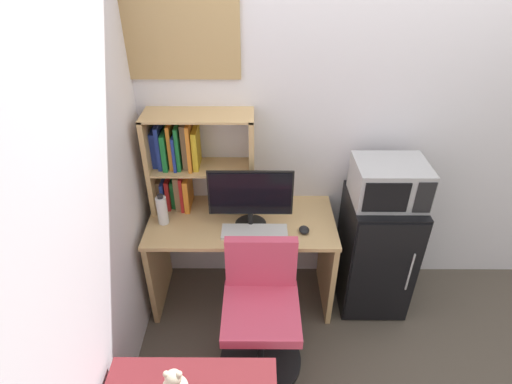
{
  "coord_description": "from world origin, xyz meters",
  "views": [
    {
      "loc": [
        -0.79,
        -2.59,
        2.45
      ],
      "look_at": [
        -0.8,
        -0.33,
        1.0
      ],
      "focal_mm": 28.85,
      "sensor_mm": 36.0,
      "label": 1
    }
  ],
  "objects_px": {
    "keyboard": "(254,232)",
    "water_bottle": "(162,210)",
    "microwave": "(389,182)",
    "desk_chair": "(261,316)",
    "wall_corkboard": "(181,39)",
    "monitor": "(250,197)",
    "computer_mouse": "(304,230)",
    "hutch_bookshelf": "(187,161)",
    "mini_fridge": "(375,252)"
  },
  "relations": [
    {
      "from": "mini_fridge",
      "to": "desk_chair",
      "type": "height_order",
      "value": "mini_fridge"
    },
    {
      "from": "mini_fridge",
      "to": "wall_corkboard",
      "type": "xyz_separation_m",
      "value": [
        -1.33,
        0.29,
        1.43
      ]
    },
    {
      "from": "computer_mouse",
      "to": "wall_corkboard",
      "type": "height_order",
      "value": "wall_corkboard"
    },
    {
      "from": "water_bottle",
      "to": "microwave",
      "type": "xyz_separation_m",
      "value": [
        1.5,
        0.04,
        0.2
      ]
    },
    {
      "from": "desk_chair",
      "to": "wall_corkboard",
      "type": "bearing_deg",
      "value": 120.71
    },
    {
      "from": "microwave",
      "to": "water_bottle",
      "type": "bearing_deg",
      "value": -178.47
    },
    {
      "from": "computer_mouse",
      "to": "desk_chair",
      "type": "height_order",
      "value": "desk_chair"
    },
    {
      "from": "computer_mouse",
      "to": "microwave",
      "type": "bearing_deg",
      "value": 14.25
    },
    {
      "from": "keyboard",
      "to": "water_bottle",
      "type": "height_order",
      "value": "water_bottle"
    },
    {
      "from": "hutch_bookshelf",
      "to": "microwave",
      "type": "bearing_deg",
      "value": -7.38
    },
    {
      "from": "hutch_bookshelf",
      "to": "keyboard",
      "type": "bearing_deg",
      "value": -35.1
    },
    {
      "from": "computer_mouse",
      "to": "desk_chair",
      "type": "xyz_separation_m",
      "value": [
        -0.29,
        -0.4,
        -0.37
      ]
    },
    {
      "from": "mini_fridge",
      "to": "wall_corkboard",
      "type": "height_order",
      "value": "wall_corkboard"
    },
    {
      "from": "water_bottle",
      "to": "wall_corkboard",
      "type": "bearing_deg",
      "value": 61.71
    },
    {
      "from": "water_bottle",
      "to": "desk_chair",
      "type": "bearing_deg",
      "value": -36.88
    },
    {
      "from": "microwave",
      "to": "desk_chair",
      "type": "relative_size",
      "value": 0.53
    },
    {
      "from": "keyboard",
      "to": "microwave",
      "type": "xyz_separation_m",
      "value": [
        0.88,
        0.15,
        0.3
      ]
    },
    {
      "from": "hutch_bookshelf",
      "to": "mini_fridge",
      "type": "relative_size",
      "value": 0.78
    },
    {
      "from": "computer_mouse",
      "to": "desk_chair",
      "type": "distance_m",
      "value": 0.62
    },
    {
      "from": "hutch_bookshelf",
      "to": "water_bottle",
      "type": "xyz_separation_m",
      "value": [
        -0.16,
        -0.21,
        -0.26
      ]
    },
    {
      "from": "computer_mouse",
      "to": "mini_fridge",
      "type": "bearing_deg",
      "value": 13.96
    },
    {
      "from": "mini_fridge",
      "to": "microwave",
      "type": "bearing_deg",
      "value": 89.9
    },
    {
      "from": "computer_mouse",
      "to": "mini_fridge",
      "type": "relative_size",
      "value": 0.09
    },
    {
      "from": "hutch_bookshelf",
      "to": "water_bottle",
      "type": "height_order",
      "value": "hutch_bookshelf"
    },
    {
      "from": "water_bottle",
      "to": "computer_mouse",
      "type": "bearing_deg",
      "value": -6.0
    },
    {
      "from": "hutch_bookshelf",
      "to": "microwave",
      "type": "distance_m",
      "value": 1.36
    },
    {
      "from": "mini_fridge",
      "to": "wall_corkboard",
      "type": "distance_m",
      "value": 1.97
    },
    {
      "from": "computer_mouse",
      "to": "water_bottle",
      "type": "bearing_deg",
      "value": 174.0
    },
    {
      "from": "water_bottle",
      "to": "desk_chair",
      "type": "distance_m",
      "value": 0.95
    },
    {
      "from": "monitor",
      "to": "computer_mouse",
      "type": "xyz_separation_m",
      "value": [
        0.36,
        -0.07,
        -0.21
      ]
    },
    {
      "from": "computer_mouse",
      "to": "microwave",
      "type": "relative_size",
      "value": 0.18
    },
    {
      "from": "desk_chair",
      "to": "wall_corkboard",
      "type": "height_order",
      "value": "wall_corkboard"
    },
    {
      "from": "hutch_bookshelf",
      "to": "computer_mouse",
      "type": "height_order",
      "value": "hutch_bookshelf"
    },
    {
      "from": "microwave",
      "to": "desk_chair",
      "type": "bearing_deg",
      "value": -147.25
    },
    {
      "from": "keyboard",
      "to": "microwave",
      "type": "bearing_deg",
      "value": 9.85
    },
    {
      "from": "hutch_bookshelf",
      "to": "wall_corkboard",
      "type": "xyz_separation_m",
      "value": [
        0.02,
        0.11,
        0.78
      ]
    },
    {
      "from": "water_bottle",
      "to": "wall_corkboard",
      "type": "height_order",
      "value": "wall_corkboard"
    },
    {
      "from": "mini_fridge",
      "to": "wall_corkboard",
      "type": "bearing_deg",
      "value": 167.75
    },
    {
      "from": "water_bottle",
      "to": "microwave",
      "type": "height_order",
      "value": "microwave"
    },
    {
      "from": "microwave",
      "to": "wall_corkboard",
      "type": "height_order",
      "value": "wall_corkboard"
    },
    {
      "from": "keyboard",
      "to": "water_bottle",
      "type": "distance_m",
      "value": 0.64
    },
    {
      "from": "monitor",
      "to": "computer_mouse",
      "type": "relative_size",
      "value": 6.51
    },
    {
      "from": "wall_corkboard",
      "to": "hutch_bookshelf",
      "type": "bearing_deg",
      "value": -99.47
    },
    {
      "from": "water_bottle",
      "to": "microwave",
      "type": "distance_m",
      "value": 1.52
    },
    {
      "from": "computer_mouse",
      "to": "wall_corkboard",
      "type": "xyz_separation_m",
      "value": [
        -0.78,
        0.43,
        1.12
      ]
    },
    {
      "from": "computer_mouse",
      "to": "desk_chair",
      "type": "relative_size",
      "value": 0.1
    },
    {
      "from": "keyboard",
      "to": "microwave",
      "type": "height_order",
      "value": "microwave"
    },
    {
      "from": "mini_fridge",
      "to": "desk_chair",
      "type": "relative_size",
      "value": 1.04
    },
    {
      "from": "computer_mouse",
      "to": "water_bottle",
      "type": "distance_m",
      "value": 0.96
    },
    {
      "from": "desk_chair",
      "to": "microwave",
      "type": "bearing_deg",
      "value": 32.75
    }
  ]
}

